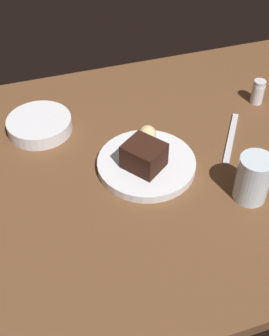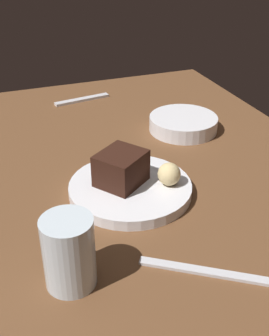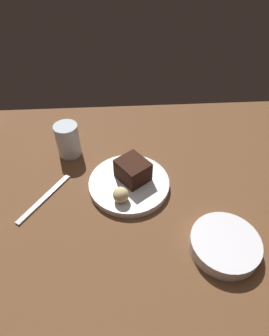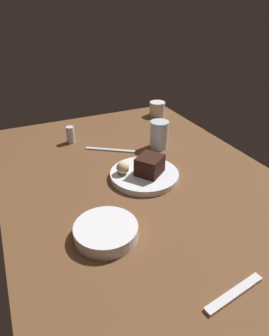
{
  "view_description": "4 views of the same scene",
  "coord_description": "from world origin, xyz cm",
  "px_view_note": "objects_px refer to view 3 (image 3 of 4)",
  "views": [
    {
      "loc": [
        -24.32,
        -67.44,
        70.37
      ],
      "look_at": [
        -3.72,
        -4.27,
        6.47
      ],
      "focal_mm": 46.9,
      "sensor_mm": 36.0,
      "label": 1
    },
    {
      "loc": [
        60.4,
        -23.27,
        45.97
      ],
      "look_at": [
        1.03,
        -0.96,
        8.68
      ],
      "focal_mm": 46.3,
      "sensor_mm": 36.0,
      "label": 2
    },
    {
      "loc": [
        1.86,
        50.82,
        60.74
      ],
      "look_at": [
        -1.56,
        -3.04,
        8.21
      ],
      "focal_mm": 30.31,
      "sensor_mm": 36.0,
      "label": 3
    },
    {
      "loc": [
        -72.89,
        35.73,
        54.39
      ],
      "look_at": [
        1.61,
        1.3,
        6.34
      ],
      "focal_mm": 32.36,
      "sensor_mm": 36.0,
      "label": 4
    }
  ],
  "objects_px": {
    "chocolate_cake_slice": "(133,170)",
    "side_bowl": "(225,245)",
    "bread_roll": "(121,195)",
    "dessert_plate": "(130,184)",
    "water_glass": "(68,140)",
    "butter_knife": "(45,198)"
  },
  "relations": [
    {
      "from": "water_glass",
      "to": "side_bowl",
      "type": "relative_size",
      "value": 0.66
    },
    {
      "from": "side_bowl",
      "to": "chocolate_cake_slice",
      "type": "bearing_deg",
      "value": -48.43
    },
    {
      "from": "water_glass",
      "to": "butter_knife",
      "type": "xyz_separation_m",
      "value": [
        0.05,
        0.18,
        -0.05
      ]
    },
    {
      "from": "chocolate_cake_slice",
      "to": "bread_roll",
      "type": "relative_size",
      "value": 1.95
    },
    {
      "from": "bread_roll",
      "to": "chocolate_cake_slice",
      "type": "bearing_deg",
      "value": -114.24
    },
    {
      "from": "chocolate_cake_slice",
      "to": "side_bowl",
      "type": "xyz_separation_m",
      "value": [
        -0.19,
        0.22,
        -0.03
      ]
    },
    {
      "from": "chocolate_cake_slice",
      "to": "water_glass",
      "type": "xyz_separation_m",
      "value": [
        0.18,
        -0.14,
        0.0
      ]
    },
    {
      "from": "bread_roll",
      "to": "water_glass",
      "type": "relative_size",
      "value": 0.39
    },
    {
      "from": "dessert_plate",
      "to": "bread_roll",
      "type": "relative_size",
      "value": 5.35
    },
    {
      "from": "side_bowl",
      "to": "butter_knife",
      "type": "height_order",
      "value": "side_bowl"
    },
    {
      "from": "dessert_plate",
      "to": "bread_roll",
      "type": "distance_m",
      "value": 0.07
    },
    {
      "from": "water_glass",
      "to": "dessert_plate",
      "type": "bearing_deg",
      "value": 139.95
    },
    {
      "from": "bread_roll",
      "to": "side_bowl",
      "type": "relative_size",
      "value": 0.26
    },
    {
      "from": "chocolate_cake_slice",
      "to": "side_bowl",
      "type": "bearing_deg",
      "value": 131.57
    },
    {
      "from": "water_glass",
      "to": "side_bowl",
      "type": "distance_m",
      "value": 0.52
    },
    {
      "from": "dessert_plate",
      "to": "bread_roll",
      "type": "bearing_deg",
      "value": 67.86
    },
    {
      "from": "dessert_plate",
      "to": "chocolate_cake_slice",
      "type": "distance_m",
      "value": 0.04
    },
    {
      "from": "chocolate_cake_slice",
      "to": "bread_roll",
      "type": "distance_m",
      "value": 0.08
    },
    {
      "from": "dessert_plate",
      "to": "side_bowl",
      "type": "xyz_separation_m",
      "value": [
        -0.2,
        0.2,
        0.01
      ]
    },
    {
      "from": "bread_roll",
      "to": "dessert_plate",
      "type": "bearing_deg",
      "value": -112.14
    },
    {
      "from": "water_glass",
      "to": "side_bowl",
      "type": "height_order",
      "value": "water_glass"
    },
    {
      "from": "dessert_plate",
      "to": "side_bowl",
      "type": "height_order",
      "value": "side_bowl"
    }
  ]
}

